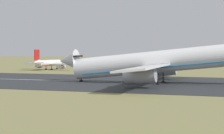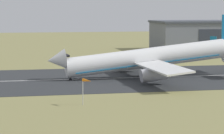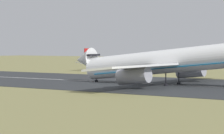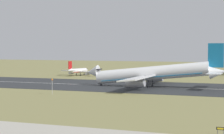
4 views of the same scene
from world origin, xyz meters
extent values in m
plane|color=olive|center=(0.00, 56.62, 0.00)|extent=(645.99, 645.99, 0.00)
cube|color=#2B2D30|center=(0.00, 113.24, 0.03)|extent=(405.99, 47.71, 0.06)
cube|color=silver|center=(0.00, 113.24, 0.07)|extent=(365.39, 0.70, 0.01)
cylinder|color=white|center=(-11.37, 112.59, 5.27)|extent=(43.31, 6.11, 9.37)
cone|color=white|center=(-35.10, 112.01, 5.27)|extent=(5.17, 5.19, 5.50)
cone|color=white|center=(13.12, 113.18, 6.18)|extent=(6.62, 4.72, 5.15)
cube|color=black|center=(-32.59, 112.07, 6.28)|extent=(1.24, 4.33, 0.55)
cube|color=#146B9E|center=(-11.37, 112.59, 3.88)|extent=(38.54, 5.74, 4.10)
cube|color=white|center=(-12.59, 127.54, 4.38)|extent=(7.03, 25.04, 1.05)
cylinder|color=#A8A8B2|center=(-13.83, 125.52, 2.56)|extent=(6.95, 3.31, 3.79)
cube|color=white|center=(-11.86, 97.59, 4.38)|extent=(7.03, 25.04, 1.05)
cylinder|color=#A8A8B2|center=(-13.20, 99.55, 2.56)|extent=(6.95, 3.31, 3.79)
cube|color=#146B9E|center=(12.20, 113.16, 12.11)|extent=(5.52, 0.41, 8.62)
cube|color=white|center=(12.45, 119.58, 6.03)|extent=(5.01, 7.87, 0.24)
cube|color=white|center=(12.76, 106.76, 6.03)|extent=(5.01, 7.87, 0.24)
cylinder|color=black|center=(-31.62, 112.10, 1.37)|extent=(0.24, 0.24, 2.74)
cylinder|color=black|center=(-31.62, 112.10, 0.22)|extent=(0.84, 0.84, 0.44)
cylinder|color=black|center=(-11.80, 115.62, 1.37)|extent=(0.24, 0.24, 2.74)
cylinder|color=black|center=(-11.80, 115.62, 0.22)|extent=(0.84, 0.84, 0.44)
cylinder|color=black|center=(-11.65, 109.54, 1.37)|extent=(0.24, 0.24, 2.74)
cylinder|color=black|center=(-11.65, 109.54, 0.22)|extent=(0.84, 0.84, 0.44)
cylinder|color=white|center=(-65.37, 161.05, 2.61)|extent=(5.08, 11.65, 2.32)
cone|color=white|center=(-63.70, 167.60, 2.61)|extent=(2.76, 2.60, 2.32)
cone|color=white|center=(-67.14, 154.16, 3.03)|extent=(2.71, 3.21, 2.09)
cube|color=black|center=(-63.98, 166.49, 3.07)|extent=(2.18, 1.55, 0.44)
cube|color=red|center=(-65.37, 161.05, 1.97)|extent=(4.69, 10.52, 0.20)
cube|color=white|center=(-58.93, 159.63, 2.20)|extent=(11.02, 4.63, 0.40)
cylinder|color=#A8A8B2|center=(-59.67, 160.24, 1.23)|extent=(2.14, 3.28, 1.44)
cube|color=white|center=(-71.70, 162.90, 2.20)|extent=(11.02, 4.63, 0.40)
cylinder|color=#A8A8B2|center=(-70.76, 163.08, 1.23)|extent=(2.14, 3.28, 1.44)
cube|color=red|center=(-67.03, 154.57, 5.74)|extent=(0.90, 2.51, 3.94)
cube|color=white|center=(-64.29, 153.45, 2.96)|extent=(3.98, 3.02, 0.24)
cube|color=white|center=(-69.97, 154.90, 2.96)|extent=(3.98, 3.02, 0.24)
cylinder|color=black|center=(-64.25, 165.42, 0.72)|extent=(0.24, 0.24, 1.45)
cylinder|color=black|center=(-64.25, 165.42, 0.22)|extent=(0.84, 0.84, 0.44)
cylinder|color=black|center=(-64.09, 160.44, 0.72)|extent=(0.24, 0.24, 1.45)
cylinder|color=black|center=(-64.09, 160.44, 0.22)|extent=(0.84, 0.84, 0.44)
cylinder|color=black|center=(-66.79, 161.13, 0.72)|extent=(0.24, 0.24, 1.45)
cylinder|color=black|center=(-66.79, 161.13, 0.22)|extent=(0.84, 0.84, 0.44)
cylinder|color=#B7B7BC|center=(-33.71, 77.45, 2.51)|extent=(0.14, 0.14, 5.02)
cone|color=orange|center=(-33.05, 76.25, 4.77)|extent=(1.70, 2.42, 0.60)
cylinder|color=#4C4C51|center=(24.57, 31.97, 0.48)|extent=(0.10, 0.10, 0.95)
cylinder|color=#4C4C51|center=(25.56, 31.97, 0.48)|extent=(0.10, 0.10, 0.95)
cube|color=black|center=(25.07, 31.97, 1.20)|extent=(1.41, 0.12, 0.50)
cube|color=yellow|center=(25.07, 31.90, 1.20)|extent=(1.07, 0.02, 0.30)
camera|label=1|loc=(10.27, 12.80, 8.48)|focal=70.00mm
camera|label=2|loc=(-48.48, -19.96, 18.15)|focal=85.00mm
camera|label=3|loc=(42.33, 12.80, 8.22)|focal=85.00mm
camera|label=4|loc=(35.31, -43.97, 15.34)|focal=70.00mm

